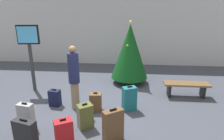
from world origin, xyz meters
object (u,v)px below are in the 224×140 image
suitcase_0 (85,116)px  suitcase_6 (55,98)px  suitcase_4 (96,102)px  flight_info_kiosk (30,47)px  suitcase_7 (64,132)px  waiting_bench (186,86)px  suitcase_2 (26,116)px  holiday_tree (130,51)px  suitcase_5 (25,134)px  suitcase_1 (113,126)px  traveller_0 (74,76)px  suitcase_3 (129,99)px

suitcase_0 → suitcase_6: size_ratio=1.22×
suitcase_0 → suitcase_4: 0.85m
flight_info_kiosk → suitcase_7: size_ratio=3.73×
waiting_bench → suitcase_2: bearing=-153.2°
holiday_tree → suitcase_5: (-2.18, -3.96, -0.94)m
holiday_tree → waiting_bench: holiday_tree is taller
flight_info_kiosk → suitcase_2: (0.89, -2.27, -1.23)m
suitcase_0 → suitcase_2: (-1.43, -0.17, 0.02)m
suitcase_1 → waiting_bench: bearing=48.1°
suitcase_2 → suitcase_5: size_ratio=1.05×
traveller_0 → suitcase_6: size_ratio=3.47×
suitcase_4 → suitcase_7: 1.55m
holiday_tree → flight_info_kiosk: bearing=-162.8°
suitcase_2 → suitcase_6: bearing=77.8°
suitcase_1 → suitcase_4: (-0.61, 1.28, -0.11)m
traveller_0 → suitcase_3: 1.71m
flight_info_kiosk → suitcase_4: flight_info_kiosk is taller
suitcase_5 → suitcase_4: bearing=53.1°
suitcase_5 → holiday_tree: bearing=61.1°
holiday_tree → suitcase_6: 3.23m
flight_info_kiosk → suitcase_4: size_ratio=4.01×
holiday_tree → waiting_bench: bearing=-30.4°
waiting_bench → suitcase_1: bearing=-131.9°
waiting_bench → suitcase_6: suitcase_6 is taller
holiday_tree → suitcase_7: (-1.40, -3.80, -0.96)m
holiday_tree → suitcase_2: size_ratio=3.41×
suitcase_3 → suitcase_0: bearing=-138.2°
traveller_0 → suitcase_0: traveller_0 is taller
suitcase_0 → suitcase_3: suitcase_3 is taller
flight_info_kiosk → suitcase_3: size_ratio=3.08×
suitcase_4 → suitcase_6: (-1.28, 0.21, -0.02)m
traveller_0 → waiting_bench: bearing=17.6°
suitcase_2 → suitcase_7: 1.20m
suitcase_4 → suitcase_5: bearing=-126.9°
suitcase_4 → suitcase_6: suitcase_4 is taller
suitcase_1 → suitcase_3: (0.35, 1.41, -0.02)m
holiday_tree → flight_info_kiosk: holiday_tree is taller
traveller_0 → suitcase_1: 1.96m
suitcase_2 → suitcase_6: 1.24m
holiday_tree → suitcase_1: holiday_tree is taller
suitcase_3 → suitcase_7: suitcase_3 is taller
suitcase_1 → flight_info_kiosk: bearing=140.0°
traveller_0 → suitcase_2: bearing=-129.7°
flight_info_kiosk → suitcase_0: bearing=-42.3°
suitcase_2 → waiting_bench: bearing=26.8°
waiting_bench → traveller_0: 3.68m
suitcase_4 → suitcase_6: size_ratio=1.07×
waiting_bench → suitcase_3: suitcase_3 is taller
suitcase_6 → waiting_bench: bearing=13.6°
suitcase_6 → flight_info_kiosk: bearing=137.3°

